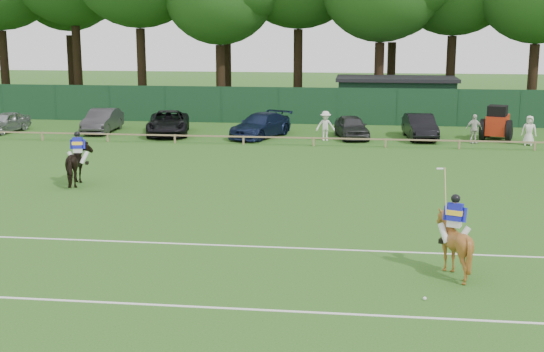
% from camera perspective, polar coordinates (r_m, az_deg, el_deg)
% --- Properties ---
extents(ground, '(160.00, 160.00, 0.00)m').
position_cam_1_polar(ground, '(23.58, -2.11, -4.80)').
color(ground, '#1E4C14').
rests_on(ground, ground).
extents(horse_dark, '(1.36, 2.25, 1.77)m').
position_cam_1_polar(horse_dark, '(31.94, -14.92, 0.88)').
color(horse_dark, black).
rests_on(horse_dark, ground).
extents(horse_chestnut, '(1.86, 1.95, 1.71)m').
position_cam_1_polar(horse_chestnut, '(20.54, 14.02, -5.21)').
color(horse_chestnut, brown).
rests_on(horse_chestnut, ground).
extents(sedan_silver, '(2.17, 4.00, 1.29)m').
position_cam_1_polar(sedan_silver, '(48.92, -20.21, 3.98)').
color(sedan_silver, '#9A9C9F').
rests_on(sedan_silver, ground).
extents(sedan_grey, '(1.76, 4.52, 1.47)m').
position_cam_1_polar(sedan_grey, '(47.22, -13.16, 4.25)').
color(sedan_grey, '#303032').
rests_on(sedan_grey, ground).
extents(suv_black, '(3.44, 5.64, 1.46)m').
position_cam_1_polar(suv_black, '(45.38, -8.15, 4.14)').
color(suv_black, black).
rests_on(suv_black, ground).
extents(sedan_navy, '(3.80, 5.38, 1.45)m').
position_cam_1_polar(sedan_navy, '(43.92, -0.90, 3.99)').
color(sedan_navy, '#121D3B').
rests_on(sedan_navy, ground).
extents(hatch_grey, '(2.44, 4.28, 1.37)m').
position_cam_1_polar(hatch_grey, '(43.83, 6.26, 3.86)').
color(hatch_grey, '#2F2F31').
rests_on(hatch_grey, ground).
extents(estate_black, '(1.99, 4.57, 1.46)m').
position_cam_1_polar(estate_black, '(44.22, 11.53, 3.82)').
color(estate_black, black).
rests_on(estate_black, ground).
extents(spectator_left, '(1.24, 0.87, 1.74)m').
position_cam_1_polar(spectator_left, '(42.77, 4.21, 3.94)').
color(spectator_left, silver).
rests_on(spectator_left, ground).
extents(spectator_mid, '(1.06, 0.66, 1.68)m').
position_cam_1_polar(spectator_mid, '(43.24, 15.55, 3.59)').
color(spectator_mid, beige).
rests_on(spectator_mid, ground).
extents(spectator_right, '(0.91, 0.69, 1.68)m').
position_cam_1_polar(spectator_right, '(43.49, 19.52, 3.38)').
color(spectator_right, silver).
rests_on(spectator_right, ground).
extents(rider_dark, '(0.93, 0.46, 1.41)m').
position_cam_1_polar(rider_dark, '(31.79, -15.00, 2.24)').
color(rider_dark, silver).
rests_on(rider_dark, ground).
extents(rider_chestnut, '(0.91, 0.76, 2.05)m').
position_cam_1_polar(rider_chestnut, '(20.32, 14.11, -3.16)').
color(rider_chestnut, silver).
rests_on(rider_chestnut, ground).
extents(polo_ball, '(0.09, 0.09, 0.09)m').
position_cam_1_polar(polo_ball, '(18.77, 11.89, -9.38)').
color(polo_ball, silver).
rests_on(polo_ball, ground).
extents(pitch_lines, '(60.00, 5.10, 0.01)m').
position_cam_1_polar(pitch_lines, '(20.31, -3.70, -7.59)').
color(pitch_lines, silver).
rests_on(pitch_lines, ground).
extents(pitch_rail, '(62.10, 0.10, 0.50)m').
position_cam_1_polar(pitch_rail, '(40.95, 1.90, 3.01)').
color(pitch_rail, '#997F5B').
rests_on(pitch_rail, ground).
extents(perimeter_fence, '(92.08, 0.08, 2.50)m').
position_cam_1_polar(perimeter_fence, '(49.74, 2.85, 5.52)').
color(perimeter_fence, '#14351E').
rests_on(perimeter_fence, ground).
extents(utility_shed, '(8.40, 4.40, 3.04)m').
position_cam_1_polar(utility_shed, '(52.61, 9.67, 6.03)').
color(utility_shed, '#14331E').
rests_on(utility_shed, ground).
extents(tree_row, '(96.00, 12.00, 21.00)m').
position_cam_1_polar(tree_row, '(57.72, 5.43, 5.12)').
color(tree_row, '#26561C').
rests_on(tree_row, ground).
extents(tractor, '(2.31, 2.84, 2.07)m').
position_cam_1_polar(tractor, '(44.75, 17.25, 3.94)').
color(tractor, '#AA250F').
rests_on(tractor, ground).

